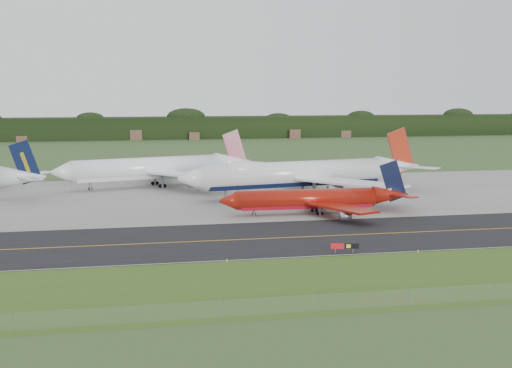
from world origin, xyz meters
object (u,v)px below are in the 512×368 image
object	(u,v)px
jet_ba_747	(303,174)
taxiway_sign	(345,246)
jet_red_737	(317,199)
jet_star_tail	(157,168)

from	to	relation	value
jet_ba_747	taxiway_sign	bearing A→B (deg)	-99.07
jet_red_737	taxiway_sign	size ratio (longest dim) A/B	9.07
jet_red_737	taxiway_sign	distance (m)	38.54
jet_ba_747	jet_star_tail	distance (m)	44.34
jet_star_tail	taxiway_sign	bearing A→B (deg)	-74.32
jet_ba_747	jet_red_737	size ratio (longest dim) A/B	1.58
jet_ba_747	taxiway_sign	distance (m)	64.52
jet_star_tail	jet_red_737	bearing A→B (deg)	-58.80
jet_ba_747	jet_red_737	bearing A→B (deg)	-98.57
jet_star_tail	taxiway_sign	distance (m)	93.73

